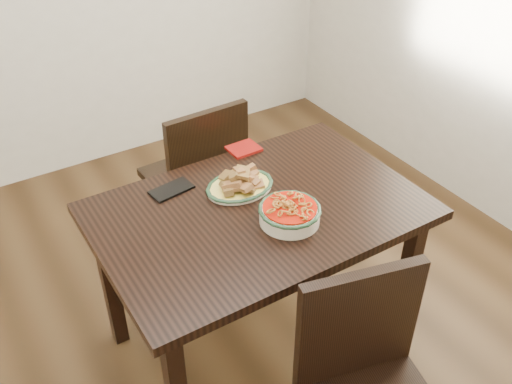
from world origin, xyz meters
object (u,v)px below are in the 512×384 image
fish_plate (240,180)px  dining_table (259,226)px  chair_near (368,383)px  noodle_bowl (290,212)px  smartphone (172,190)px  chair_far (199,174)px

fish_plate → dining_table: bearing=-90.4°
chair_near → noodle_bowl: size_ratio=3.79×
dining_table → smartphone: smartphone is taller
chair_far → dining_table: bearing=81.3°
fish_plate → noodle_bowl: size_ratio=1.17×
noodle_bowl → fish_plate: bearing=100.2°
dining_table → chair_near: size_ratio=1.40×
chair_near → noodle_bowl: bearing=96.0°
fish_plate → smartphone: fish_plate is taller
dining_table → chair_near: bearing=-92.1°
chair_far → noodle_bowl: chair_far is taller
chair_near → smartphone: 1.04m
dining_table → fish_plate: fish_plate is taller
chair_near → noodle_bowl: (0.08, 0.57, 0.29)m
chair_far → fish_plate: bearing=79.8°
chair_far → chair_near: size_ratio=1.00×
dining_table → smartphone: 0.38m
dining_table → noodle_bowl: noodle_bowl is taller
dining_table → fish_plate: 0.20m
chair_far → fish_plate: (-0.07, -0.53, 0.30)m
fish_plate → noodle_bowl: bearing=-79.8°
noodle_bowl → smartphone: 0.50m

